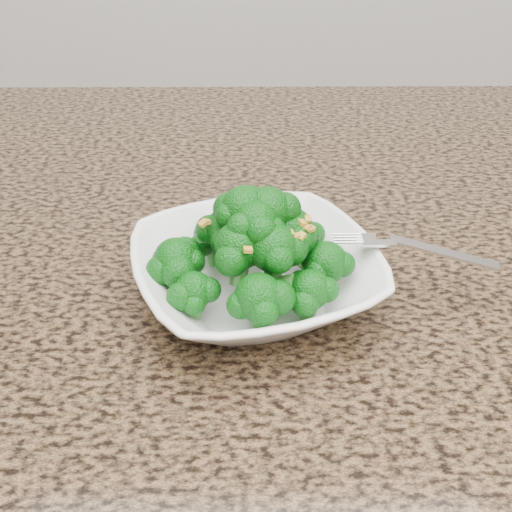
{
  "coord_description": "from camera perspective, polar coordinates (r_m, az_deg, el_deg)",
  "views": [
    {
      "loc": [
        -0.01,
        -0.3,
        1.28
      ],
      "look_at": [
        -0.0,
        0.2,
        0.95
      ],
      "focal_mm": 45.0,
      "sensor_mm": 36.0,
      "label": 1
    }
  ],
  "objects": [
    {
      "name": "granite_counter",
      "position": [
        0.72,
        0.08,
        0.23
      ],
      "size": [
        1.64,
        1.04,
        0.03
      ],
      "primitive_type": "cube",
      "color": "brown",
      "rests_on": "cabinet"
    },
    {
      "name": "garlic_topping",
      "position": [
        0.55,
        0.0,
        7.33
      ],
      "size": [
        0.12,
        0.12,
        0.01
      ],
      "primitive_type": null,
      "color": "gold",
      "rests_on": "broccoli_pile"
    },
    {
      "name": "cabinet",
      "position": [
        1.03,
        0.06,
        -21.11
      ],
      "size": [
        1.55,
        0.95,
        0.87
      ],
      "primitive_type": "cube",
      "color": "#332015",
      "rests_on": "ground"
    },
    {
      "name": "fork",
      "position": [
        0.6,
        11.76,
        1.09
      ],
      "size": [
        0.17,
        0.05,
        0.01
      ],
      "primitive_type": null,
      "rotation": [
        0.0,
        0.0,
        -0.16
      ],
      "color": "silver",
      "rests_on": "bowl"
    },
    {
      "name": "bowl",
      "position": [
        0.61,
        0.0,
        -1.74
      ],
      "size": [
        0.29,
        0.29,
        0.06
      ],
      "primitive_type": "imported",
      "rotation": [
        0.0,
        0.0,
        0.32
      ],
      "color": "white",
      "rests_on": "granite_counter"
    },
    {
      "name": "broccoli_pile",
      "position": [
        0.57,
        0.0,
        3.65
      ],
      "size": [
        0.2,
        0.2,
        0.08
      ],
      "primitive_type": null,
      "color": "#0A5C0D",
      "rests_on": "bowl"
    }
  ]
}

